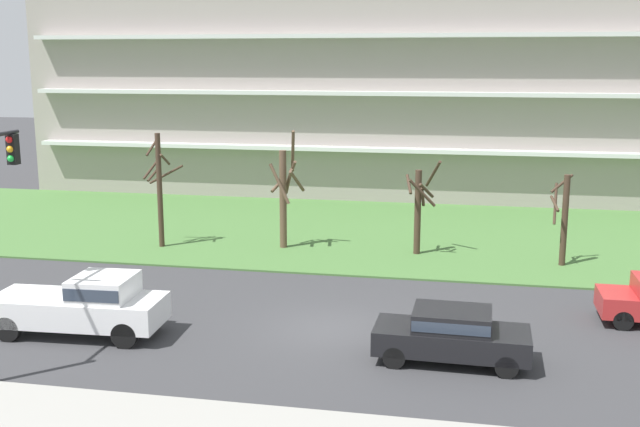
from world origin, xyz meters
TOP-DOWN VIEW (x-y plane):
  - ground at (0.00, 0.00)m, footprint 160.00×160.00m
  - grass_lawn_strip at (0.00, 14.00)m, footprint 80.00×16.00m
  - apartment_building at (0.00, 28.22)m, footprint 47.09×13.39m
  - tree_far_left at (-9.53, 9.08)m, footprint 1.69×1.31m
  - tree_left at (-3.88, 9.93)m, footprint 1.46×1.55m
  - tree_center at (2.19, 9.92)m, footprint 1.59×1.81m
  - tree_right at (8.18, 9.21)m, footprint 0.94×1.22m
  - sedan_black_near_left at (3.92, -2.00)m, footprint 4.44×1.91m
  - pickup_white_center_left at (-7.44, -1.99)m, footprint 5.48×2.23m

SIDE VIEW (x-z plane):
  - ground at x=0.00m, z-range 0.00..0.00m
  - grass_lawn_strip at x=0.00m, z-range 0.00..0.08m
  - sedan_black_near_left at x=3.92m, z-range 0.09..1.66m
  - pickup_white_center_left at x=-7.44m, z-range 0.04..1.99m
  - tree_right at x=8.18m, z-range 0.16..4.07m
  - tree_center at x=2.19m, z-range 0.08..4.38m
  - tree_left at x=-3.88m, z-range -0.11..5.36m
  - tree_far_left at x=-9.53m, z-range 0.20..5.50m
  - apartment_building at x=0.00m, z-range 0.00..13.16m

